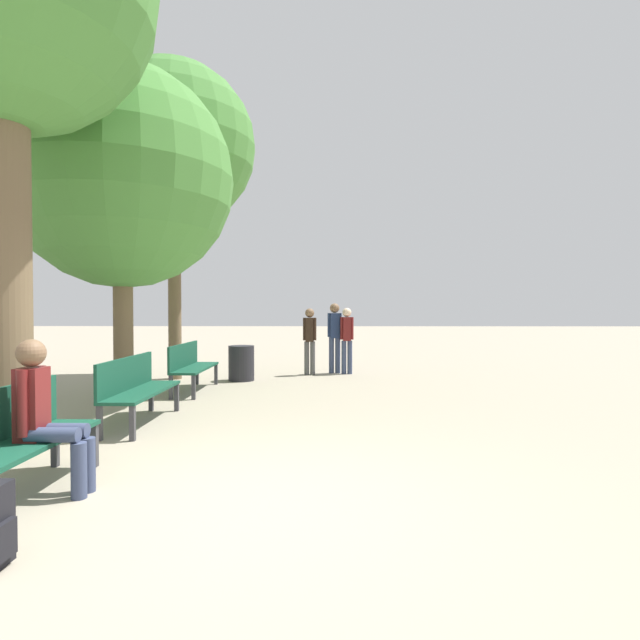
# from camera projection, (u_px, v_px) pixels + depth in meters

# --- Properties ---
(ground_plane) EXTENTS (80.00, 80.00, 0.00)m
(ground_plane) POSITION_uv_depth(u_px,v_px,m) (238.00, 505.00, 3.89)
(ground_plane) COLOR gray
(bench_row_0) EXTENTS (0.48, 1.79, 0.89)m
(bench_row_0) POSITION_uv_depth(u_px,v_px,m) (9.00, 436.00, 3.99)
(bench_row_0) COLOR #144733
(bench_row_0) RESTS_ON ground_plane
(bench_row_1) EXTENTS (0.48, 1.79, 0.89)m
(bench_row_1) POSITION_uv_depth(u_px,v_px,m) (136.00, 385.00, 6.63)
(bench_row_1) COLOR #144733
(bench_row_1) RESTS_ON ground_plane
(bench_row_2) EXTENTS (0.48, 1.79, 0.89)m
(bench_row_2) POSITION_uv_depth(u_px,v_px,m) (190.00, 363.00, 9.27)
(bench_row_2) COLOR #144733
(bench_row_2) RESTS_ON ground_plane
(tree_row_1) EXTENTS (3.59, 3.59, 5.47)m
(tree_row_1) POSITION_uv_depth(u_px,v_px,m) (122.00, 178.00, 8.11)
(tree_row_1) COLOR brown
(tree_row_1) RESTS_ON ground_plane
(tree_row_2) EXTENTS (3.53, 3.53, 6.86)m
(tree_row_2) POSITION_uv_depth(u_px,v_px,m) (174.00, 146.00, 10.83)
(tree_row_2) COLOR brown
(tree_row_2) RESTS_ON ground_plane
(person_seated) EXTENTS (0.60, 0.34, 1.29)m
(person_seated) POSITION_uv_depth(u_px,v_px,m) (46.00, 412.00, 4.10)
(person_seated) COLOR #384260
(person_seated) RESTS_ON ground_plane
(pedestrian_near) EXTENTS (0.34, 0.24, 1.67)m
(pedestrian_near) POSITION_uv_depth(u_px,v_px,m) (335.00, 333.00, 11.86)
(pedestrian_near) COLOR #384260
(pedestrian_near) RESTS_ON ground_plane
(pedestrian_mid) EXTENTS (0.31, 0.22, 1.55)m
(pedestrian_mid) POSITION_uv_depth(u_px,v_px,m) (310.00, 337.00, 11.55)
(pedestrian_mid) COLOR #4C4C4C
(pedestrian_mid) RESTS_ON ground_plane
(pedestrian_far) EXTENTS (0.32, 0.21, 1.56)m
(pedestrian_far) POSITION_uv_depth(u_px,v_px,m) (347.00, 336.00, 11.74)
(pedestrian_far) COLOR #384260
(pedestrian_far) RESTS_ON ground_plane
(trash_bin) EXTENTS (0.55, 0.55, 0.75)m
(trash_bin) POSITION_uv_depth(u_px,v_px,m) (241.00, 363.00, 10.66)
(trash_bin) COLOR #232328
(trash_bin) RESTS_ON ground_plane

